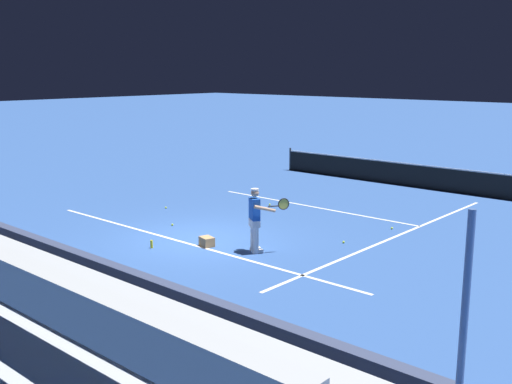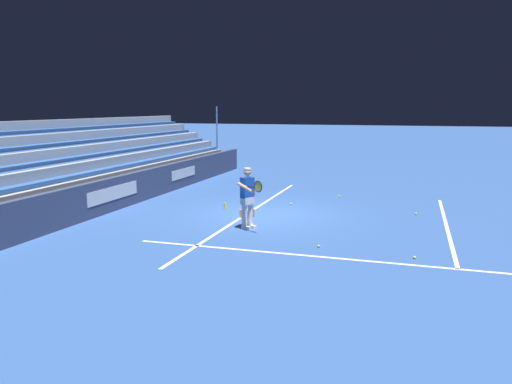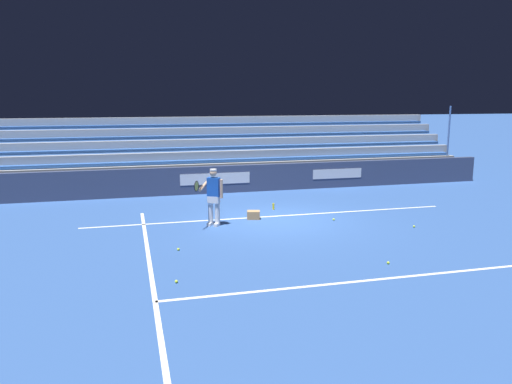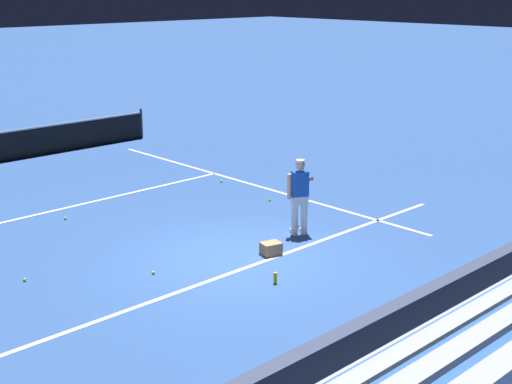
{
  "view_description": "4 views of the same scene",
  "coord_description": "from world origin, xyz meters",
  "px_view_note": "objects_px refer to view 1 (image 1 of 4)",
  "views": [
    {
      "loc": [
        12.14,
        -11.24,
        4.73
      ],
      "look_at": [
        1.61,
        0.68,
        1.48
      ],
      "focal_mm": 42.0,
      "sensor_mm": 36.0,
      "label": 1
    },
    {
      "loc": [
        15.01,
        4.46,
        3.38
      ],
      "look_at": [
        1.15,
        0.1,
        0.89
      ],
      "focal_mm": 35.0,
      "sensor_mm": 36.0,
      "label": 2
    },
    {
      "loc": [
        4.49,
        14.58,
        3.83
      ],
      "look_at": [
        0.7,
        -0.01,
        0.93
      ],
      "focal_mm": 35.0,
      "sensor_mm": 36.0,
      "label": 3
    },
    {
      "loc": [
        -9.05,
        -10.14,
        5.4
      ],
      "look_at": [
        1.21,
        0.65,
        1.04
      ],
      "focal_mm": 50.0,
      "sensor_mm": 36.0,
      "label": 4
    }
  ],
  "objects_px": {
    "tennis_player": "(256,219)",
    "tennis_ball_on_baseline": "(344,242)",
    "tennis_ball_stray_back": "(172,225)",
    "tennis_ball_near_player": "(270,204)",
    "tennis_ball_by_box": "(392,228)",
    "water_bottle": "(152,244)",
    "ball_box_cardboard": "(207,242)",
    "tennis_net": "(393,173)",
    "tennis_ball_toward_net": "(166,208)"
  },
  "relations": [
    {
      "from": "tennis_player",
      "to": "tennis_ball_on_baseline",
      "type": "relative_size",
      "value": 25.98
    },
    {
      "from": "tennis_ball_on_baseline",
      "to": "tennis_ball_stray_back",
      "type": "distance_m",
      "value": 5.39
    },
    {
      "from": "tennis_player",
      "to": "tennis_ball_near_player",
      "type": "height_order",
      "value": "tennis_player"
    },
    {
      "from": "tennis_ball_on_baseline",
      "to": "tennis_ball_by_box",
      "type": "distance_m",
      "value": 2.25
    },
    {
      "from": "tennis_ball_stray_back",
      "to": "water_bottle",
      "type": "height_order",
      "value": "water_bottle"
    },
    {
      "from": "tennis_ball_near_player",
      "to": "tennis_player",
      "type": "bearing_deg",
      "value": -53.66
    },
    {
      "from": "tennis_player",
      "to": "ball_box_cardboard",
      "type": "relative_size",
      "value": 4.29
    },
    {
      "from": "tennis_net",
      "to": "tennis_ball_by_box",
      "type": "bearing_deg",
      "value": -61.2
    },
    {
      "from": "tennis_ball_stray_back",
      "to": "tennis_ball_toward_net",
      "type": "relative_size",
      "value": 1.0
    },
    {
      "from": "tennis_player",
      "to": "water_bottle",
      "type": "height_order",
      "value": "tennis_player"
    },
    {
      "from": "tennis_ball_by_box",
      "to": "water_bottle",
      "type": "relative_size",
      "value": 0.3
    },
    {
      "from": "tennis_ball_near_player",
      "to": "water_bottle",
      "type": "height_order",
      "value": "water_bottle"
    },
    {
      "from": "tennis_ball_near_player",
      "to": "water_bottle",
      "type": "xyz_separation_m",
      "value": [
        0.97,
        -6.11,
        0.08
      ]
    },
    {
      "from": "tennis_ball_toward_net",
      "to": "water_bottle",
      "type": "relative_size",
      "value": 0.3
    },
    {
      "from": "tennis_ball_on_baseline",
      "to": "tennis_ball_toward_net",
      "type": "xyz_separation_m",
      "value": [
        -7.01,
        -0.5,
        0.0
      ]
    },
    {
      "from": "tennis_player",
      "to": "tennis_ball_near_player",
      "type": "distance_m",
      "value": 5.67
    },
    {
      "from": "tennis_player",
      "to": "ball_box_cardboard",
      "type": "bearing_deg",
      "value": -160.73
    },
    {
      "from": "tennis_ball_near_player",
      "to": "ball_box_cardboard",
      "type": "bearing_deg",
      "value": -68.54
    },
    {
      "from": "tennis_ball_toward_net",
      "to": "tennis_ball_on_baseline",
      "type": "bearing_deg",
      "value": 4.1
    },
    {
      "from": "tennis_player",
      "to": "water_bottle",
      "type": "bearing_deg",
      "value": -145.88
    },
    {
      "from": "ball_box_cardboard",
      "to": "tennis_ball_near_player",
      "type": "bearing_deg",
      "value": 111.46
    },
    {
      "from": "water_bottle",
      "to": "tennis_ball_on_baseline",
      "type": "bearing_deg",
      "value": 46.52
    },
    {
      "from": "tennis_player",
      "to": "tennis_net",
      "type": "relative_size",
      "value": 0.15
    },
    {
      "from": "tennis_ball_on_baseline",
      "to": "tennis_ball_toward_net",
      "type": "distance_m",
      "value": 7.03
    },
    {
      "from": "tennis_player",
      "to": "tennis_ball_toward_net",
      "type": "bearing_deg",
      "value": 163.04
    },
    {
      "from": "tennis_ball_by_box",
      "to": "water_bottle",
      "type": "height_order",
      "value": "water_bottle"
    },
    {
      "from": "tennis_ball_on_baseline",
      "to": "ball_box_cardboard",
      "type": "bearing_deg",
      "value": -134.23
    },
    {
      "from": "tennis_ball_near_player",
      "to": "tennis_ball_stray_back",
      "type": "bearing_deg",
      "value": -95.88
    },
    {
      "from": "tennis_ball_on_baseline",
      "to": "tennis_ball_toward_net",
      "type": "bearing_deg",
      "value": -175.9
    },
    {
      "from": "tennis_ball_on_baseline",
      "to": "tennis_ball_near_player",
      "type": "relative_size",
      "value": 1.0
    },
    {
      "from": "tennis_ball_toward_net",
      "to": "water_bottle",
      "type": "xyz_separation_m",
      "value": [
        3.37,
        -3.34,
        0.08
      ]
    },
    {
      "from": "tennis_ball_stray_back",
      "to": "tennis_ball_on_baseline",
      "type": "bearing_deg",
      "value": 20.65
    },
    {
      "from": "ball_box_cardboard",
      "to": "tennis_player",
      "type": "bearing_deg",
      "value": 19.27
    },
    {
      "from": "tennis_ball_stray_back",
      "to": "tennis_ball_by_box",
      "type": "bearing_deg",
      "value": 37.88
    },
    {
      "from": "ball_box_cardboard",
      "to": "tennis_ball_on_baseline",
      "type": "height_order",
      "value": "ball_box_cardboard"
    },
    {
      "from": "tennis_player",
      "to": "tennis_ball_stray_back",
      "type": "distance_m",
      "value": 3.86
    },
    {
      "from": "water_bottle",
      "to": "tennis_player",
      "type": "bearing_deg",
      "value": 34.12
    },
    {
      "from": "tennis_player",
      "to": "tennis_ball_near_player",
      "type": "relative_size",
      "value": 25.98
    },
    {
      "from": "tennis_ball_on_baseline",
      "to": "tennis_ball_stray_back",
      "type": "xyz_separation_m",
      "value": [
        -5.04,
        -1.9,
        0.0
      ]
    },
    {
      "from": "tennis_ball_on_baseline",
      "to": "tennis_ball_by_box",
      "type": "height_order",
      "value": "same"
    },
    {
      "from": "ball_box_cardboard",
      "to": "tennis_ball_by_box",
      "type": "xyz_separation_m",
      "value": [
        2.92,
        4.95,
        -0.1
      ]
    },
    {
      "from": "tennis_ball_on_baseline",
      "to": "tennis_ball_by_box",
      "type": "xyz_separation_m",
      "value": [
        0.27,
        2.23,
        0.0
      ]
    },
    {
      "from": "tennis_ball_near_player",
      "to": "tennis_ball_toward_net",
      "type": "height_order",
      "value": "same"
    },
    {
      "from": "tennis_player",
      "to": "ball_box_cardboard",
      "type": "height_order",
      "value": "tennis_player"
    },
    {
      "from": "water_bottle",
      "to": "ball_box_cardboard",
      "type": "bearing_deg",
      "value": 48.44
    },
    {
      "from": "tennis_net",
      "to": "water_bottle",
      "type": "bearing_deg",
      "value": -91.29
    },
    {
      "from": "tennis_player",
      "to": "tennis_ball_on_baseline",
      "type": "xyz_separation_m",
      "value": [
        1.29,
        2.25,
        -0.86
      ]
    },
    {
      "from": "tennis_ball_on_baseline",
      "to": "tennis_ball_toward_net",
      "type": "height_order",
      "value": "same"
    },
    {
      "from": "tennis_player",
      "to": "tennis_ball_stray_back",
      "type": "bearing_deg",
      "value": 174.73
    },
    {
      "from": "ball_box_cardboard",
      "to": "water_bottle",
      "type": "bearing_deg",
      "value": -131.56
    }
  ]
}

